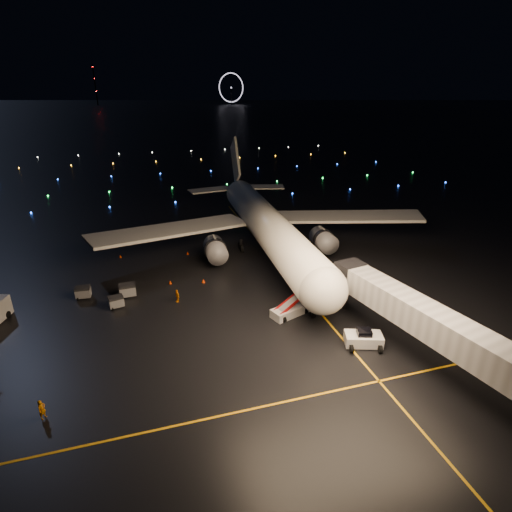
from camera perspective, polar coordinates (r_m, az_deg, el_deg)
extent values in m
plane|color=black|center=(337.31, -15.85, 17.53)|extent=(2000.00, 2000.00, 0.00)
cube|color=#E39E0B|center=(60.92, 4.52, -2.67)|extent=(0.25, 80.00, 0.02)
cube|color=#E39E0B|center=(37.12, -7.32, -22.14)|extent=(60.00, 0.25, 0.02)
cube|color=silver|center=(46.16, 15.12, -11.15)|extent=(4.47, 3.27, 1.91)
imported|color=orange|center=(40.66, -28.26, -18.75)|extent=(0.76, 0.82, 1.87)
imported|color=orange|center=(53.91, -11.20, -5.59)|extent=(0.78, 1.13, 1.78)
cone|color=#E83600|center=(58.76, -7.52, -3.52)|extent=(0.62, 0.62, 0.54)
cone|color=#E83600|center=(69.06, -9.74, 0.45)|extent=(0.60, 0.60, 0.52)
cone|color=#E83600|center=(59.21, -12.15, -3.69)|extent=(0.49, 0.49, 0.47)
cone|color=#E83600|center=(70.54, -18.81, -0.01)|extent=(0.56, 0.56, 0.51)
cylinder|color=black|center=(777.95, -21.99, 21.71)|extent=(1.80, 1.80, 64.00)
cube|color=gray|center=(56.98, -17.87, -4.68)|extent=(2.19, 1.59, 1.79)
cube|color=gray|center=(54.77, -19.35, -6.20)|extent=(2.05, 1.65, 1.54)
cube|color=gray|center=(58.72, -23.45, -4.79)|extent=(1.96, 1.43, 1.61)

